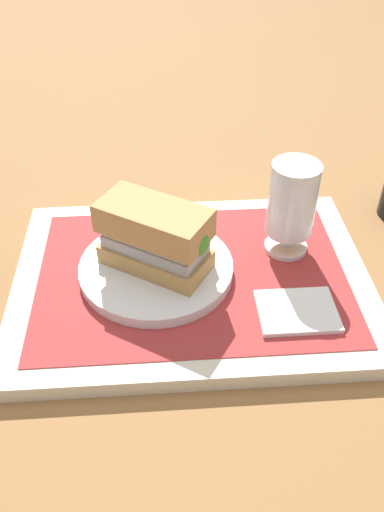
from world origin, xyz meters
The scene contains 7 objects.
ground_plane centered at (0.00, 0.00, 0.00)m, with size 3.00×3.00×0.00m, color olive.
tray centered at (0.00, 0.00, 0.01)m, with size 0.44×0.32×0.02m, color beige.
placemat centered at (0.00, 0.00, 0.02)m, with size 0.38×0.27×0.00m, color #9E2D2D.
plate centered at (-0.04, 0.01, 0.03)m, with size 0.19×0.19×0.01m, color white.
sandwich centered at (-0.04, 0.00, 0.08)m, with size 0.14×0.12×0.08m.
beer_glass centered at (0.13, 0.04, 0.09)m, with size 0.06×0.06×0.12m.
napkin_folded centered at (0.12, -0.08, 0.02)m, with size 0.09×0.07×0.01m, color white.
Camera 1 is at (-0.03, -0.49, 0.46)m, focal length 37.23 mm.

